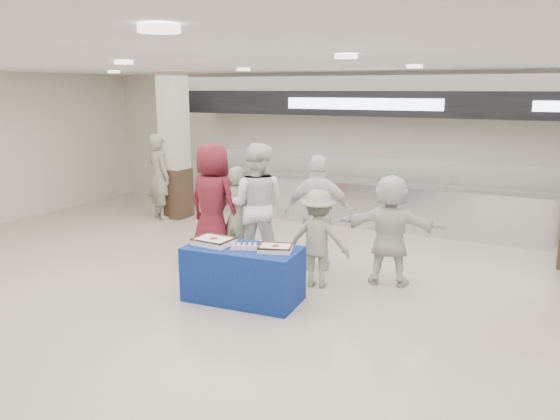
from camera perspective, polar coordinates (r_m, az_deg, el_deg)
The scene contains 14 objects.
ground at distance 7.14m, azimuth -5.37°, elevation -11.00°, with size 14.00×14.00×0.00m, color #BEB2A2.
serving_line at distance 11.59m, azimuth 8.85°, elevation 4.05°, with size 8.70×0.85×2.80m.
column_left at distance 12.36m, azimuth -10.95°, elevation 6.23°, with size 0.55×0.55×3.20m.
display_table at distance 7.51m, azimuth -3.88°, elevation -6.67°, with size 1.55×0.78×0.75m, color navy.
sheet_cake_left at distance 7.57m, azimuth -6.95°, elevation -3.19°, with size 0.54×0.43×0.10m.
sheet_cake_right at distance 7.21m, azimuth -0.48°, elevation -3.95°, with size 0.51×0.45×0.09m.
cupcake_tray at distance 7.34m, azimuth -3.78°, elevation -3.83°, with size 0.44×0.40×0.06m.
civilian_maroon at distance 9.08m, azimuth -7.02°, elevation 0.72°, with size 0.97×0.63×1.99m, color maroon.
soldier_a at distance 8.97m, azimuth -4.42°, elevation -0.56°, with size 0.59×0.39×1.63m, color gray.
chef_tall at distance 8.82m, azimuth -2.46°, elevation 0.50°, with size 0.98×0.76×2.01m, color white.
chef_short at distance 8.64m, azimuth 4.05°, elevation -0.33°, with size 1.08×0.45×1.85m, color white.
soldier_b at distance 7.94m, azimuth 3.99°, elevation -3.01°, with size 0.93×0.53×1.43m, color gray.
civilian_white at distance 8.14m, azimuth 11.43°, elevation -2.05°, with size 1.53×0.49×1.65m, color white.
soldier_bg at distance 12.37m, azimuth -12.51°, elevation 3.44°, with size 0.69×0.45×1.89m, color gray.
Camera 1 is at (3.52, -5.52, 2.85)m, focal length 35.00 mm.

